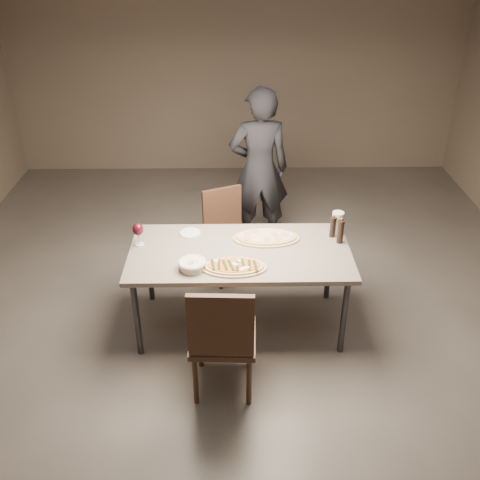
{
  "coord_description": "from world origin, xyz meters",
  "views": [
    {
      "loc": [
        -0.06,
        -3.69,
        3.03
      ],
      "look_at": [
        0.0,
        0.0,
        0.85
      ],
      "focal_mm": 40.0,
      "sensor_mm": 36.0,
      "label": 1
    }
  ],
  "objects_px": {
    "pepper_mill_left": "(340,231)",
    "dining_table": "(240,257)",
    "carafe": "(337,223)",
    "chair_far": "(226,229)",
    "diner": "(259,170)",
    "ham_pizza": "(266,237)",
    "zucchini_pizza": "(234,267)",
    "bread_basket": "(192,264)",
    "chair_near": "(222,336)"
  },
  "relations": [
    {
      "from": "bread_basket",
      "to": "chair_near",
      "type": "height_order",
      "value": "chair_near"
    },
    {
      "from": "diner",
      "to": "carafe",
      "type": "bearing_deg",
      "value": 111.86
    },
    {
      "from": "carafe",
      "to": "chair_near",
      "type": "distance_m",
      "value": 1.48
    },
    {
      "from": "dining_table",
      "to": "zucchini_pizza",
      "type": "relative_size",
      "value": 3.54
    },
    {
      "from": "bread_basket",
      "to": "pepper_mill_left",
      "type": "xyz_separation_m",
      "value": [
        1.2,
        0.39,
        0.06
      ]
    },
    {
      "from": "ham_pizza",
      "to": "chair_far",
      "type": "distance_m",
      "value": 0.78
    },
    {
      "from": "dining_table",
      "to": "chair_near",
      "type": "distance_m",
      "value": 0.84
    },
    {
      "from": "ham_pizza",
      "to": "carafe",
      "type": "bearing_deg",
      "value": 12.43
    },
    {
      "from": "pepper_mill_left",
      "to": "zucchini_pizza",
      "type": "bearing_deg",
      "value": -156.61
    },
    {
      "from": "zucchini_pizza",
      "to": "diner",
      "type": "xyz_separation_m",
      "value": [
        0.27,
        1.68,
        0.09
      ]
    },
    {
      "from": "bread_basket",
      "to": "pepper_mill_left",
      "type": "height_order",
      "value": "pepper_mill_left"
    },
    {
      "from": "zucchini_pizza",
      "to": "bread_basket",
      "type": "distance_m",
      "value": 0.32
    },
    {
      "from": "bread_basket",
      "to": "carafe",
      "type": "distance_m",
      "value": 1.31
    },
    {
      "from": "diner",
      "to": "pepper_mill_left",
      "type": "bearing_deg",
      "value": 109.12
    },
    {
      "from": "dining_table",
      "to": "chair_near",
      "type": "height_order",
      "value": "chair_near"
    },
    {
      "from": "dining_table",
      "to": "zucchini_pizza",
      "type": "distance_m",
      "value": 0.28
    },
    {
      "from": "zucchini_pizza",
      "to": "diner",
      "type": "height_order",
      "value": "diner"
    },
    {
      "from": "dining_table",
      "to": "carafe",
      "type": "relative_size",
      "value": 8.79
    },
    {
      "from": "zucchini_pizza",
      "to": "bread_basket",
      "type": "height_order",
      "value": "bread_basket"
    },
    {
      "from": "ham_pizza",
      "to": "carafe",
      "type": "height_order",
      "value": "carafe"
    },
    {
      "from": "dining_table",
      "to": "bread_basket",
      "type": "bearing_deg",
      "value": -144.11
    },
    {
      "from": "ham_pizza",
      "to": "chair_far",
      "type": "relative_size",
      "value": 0.64
    },
    {
      "from": "zucchini_pizza",
      "to": "chair_far",
      "type": "xyz_separation_m",
      "value": [
        -0.07,
        1.09,
        -0.27
      ]
    },
    {
      "from": "ham_pizza",
      "to": "carafe",
      "type": "relative_size",
      "value": 2.76
    },
    {
      "from": "zucchini_pizza",
      "to": "chair_near",
      "type": "distance_m",
      "value": 0.6
    },
    {
      "from": "dining_table",
      "to": "bread_basket",
      "type": "distance_m",
      "value": 0.47
    },
    {
      "from": "pepper_mill_left",
      "to": "chair_near",
      "type": "bearing_deg",
      "value": -135.95
    },
    {
      "from": "dining_table",
      "to": "bread_basket",
      "type": "xyz_separation_m",
      "value": [
        -0.37,
        -0.27,
        0.1
      ]
    },
    {
      "from": "zucchini_pizza",
      "to": "chair_far",
      "type": "distance_m",
      "value": 1.12
    },
    {
      "from": "zucchini_pizza",
      "to": "carafe",
      "type": "distance_m",
      "value": 1.03
    },
    {
      "from": "dining_table",
      "to": "chair_far",
      "type": "distance_m",
      "value": 0.86
    },
    {
      "from": "carafe",
      "to": "chair_far",
      "type": "height_order",
      "value": "carafe"
    },
    {
      "from": "ham_pizza",
      "to": "carafe",
      "type": "distance_m",
      "value": 0.62
    },
    {
      "from": "chair_near",
      "to": "chair_far",
      "type": "relative_size",
      "value": 1.13
    },
    {
      "from": "chair_far",
      "to": "dining_table",
      "type": "bearing_deg",
      "value": 74.94
    },
    {
      "from": "dining_table",
      "to": "diner",
      "type": "distance_m",
      "value": 1.44
    },
    {
      "from": "dining_table",
      "to": "zucchini_pizza",
      "type": "height_order",
      "value": "zucchini_pizza"
    },
    {
      "from": "bread_basket",
      "to": "chair_near",
      "type": "bearing_deg",
      "value": -66.99
    },
    {
      "from": "carafe",
      "to": "chair_near",
      "type": "bearing_deg",
      "value": -131.81
    },
    {
      "from": "carafe",
      "to": "diner",
      "type": "bearing_deg",
      "value": 118.05
    },
    {
      "from": "dining_table",
      "to": "ham_pizza",
      "type": "height_order",
      "value": "ham_pizza"
    },
    {
      "from": "chair_near",
      "to": "diner",
      "type": "distance_m",
      "value": 2.28
    },
    {
      "from": "chair_far",
      "to": "zucchini_pizza",
      "type": "bearing_deg",
      "value": 70.43
    },
    {
      "from": "carafe",
      "to": "diner",
      "type": "height_order",
      "value": "diner"
    },
    {
      "from": "zucchini_pizza",
      "to": "ham_pizza",
      "type": "xyz_separation_m",
      "value": [
        0.27,
        0.44,
        -0.0
      ]
    },
    {
      "from": "bread_basket",
      "to": "pepper_mill_left",
      "type": "relative_size",
      "value": 0.94
    },
    {
      "from": "pepper_mill_left",
      "to": "dining_table",
      "type": "bearing_deg",
      "value": -171.87
    },
    {
      "from": "diner",
      "to": "zucchini_pizza",
      "type": "bearing_deg",
      "value": 74.8
    },
    {
      "from": "zucchini_pizza",
      "to": "diner",
      "type": "relative_size",
      "value": 0.3
    },
    {
      "from": "chair_far",
      "to": "diner",
      "type": "relative_size",
      "value": 0.51
    }
  ]
}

